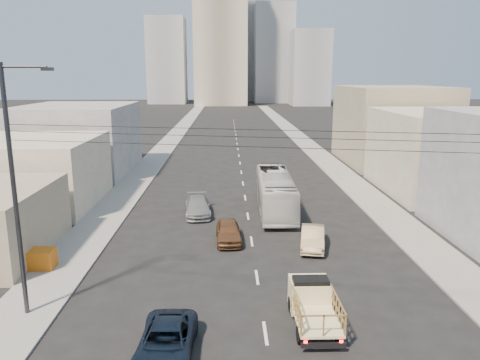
{
  "coord_description": "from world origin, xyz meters",
  "views": [
    {
      "loc": [
        -1.68,
        -17.14,
        11.45
      ],
      "look_at": [
        -0.71,
        18.17,
        3.5
      ],
      "focal_mm": 35.0,
      "sensor_mm": 36.0,
      "label": 1
    }
  ],
  "objects_px": {
    "navy_pickup": "(166,342)",
    "sedan_tan": "(313,238)",
    "sedan_grey": "(198,206)",
    "flatbed_pickup": "(313,302)",
    "city_bus": "(275,192)",
    "crate_stack": "(39,259)",
    "streetlamp_left": "(16,187)",
    "sedan_brown": "(228,232)"
  },
  "relations": [
    {
      "from": "sedan_brown",
      "to": "flatbed_pickup",
      "type": "bearing_deg",
      "value": -73.38
    },
    {
      "from": "flatbed_pickup",
      "to": "navy_pickup",
      "type": "height_order",
      "value": "flatbed_pickup"
    },
    {
      "from": "navy_pickup",
      "to": "streetlamp_left",
      "type": "relative_size",
      "value": 0.41
    },
    {
      "from": "navy_pickup",
      "to": "streetlamp_left",
      "type": "distance_m",
      "value": 9.91
    },
    {
      "from": "flatbed_pickup",
      "to": "streetlamp_left",
      "type": "height_order",
      "value": "streetlamp_left"
    },
    {
      "from": "city_bus",
      "to": "crate_stack",
      "type": "relative_size",
      "value": 6.56
    },
    {
      "from": "sedan_brown",
      "to": "streetlamp_left",
      "type": "distance_m",
      "value": 15.11
    },
    {
      "from": "flatbed_pickup",
      "to": "crate_stack",
      "type": "xyz_separation_m",
      "value": [
        -15.3,
        6.69,
        -0.4
      ]
    },
    {
      "from": "sedan_tan",
      "to": "streetlamp_left",
      "type": "distance_m",
      "value": 18.61
    },
    {
      "from": "navy_pickup",
      "to": "city_bus",
      "type": "relative_size",
      "value": 0.42
    },
    {
      "from": "navy_pickup",
      "to": "sedan_brown",
      "type": "relative_size",
      "value": 1.15
    },
    {
      "from": "flatbed_pickup",
      "to": "sedan_grey",
      "type": "bearing_deg",
      "value": 110.03
    },
    {
      "from": "sedan_grey",
      "to": "flatbed_pickup",
      "type": "bearing_deg",
      "value": -74.89
    },
    {
      "from": "sedan_tan",
      "to": "crate_stack",
      "type": "bearing_deg",
      "value": -159.09
    },
    {
      "from": "sedan_brown",
      "to": "sedan_grey",
      "type": "xyz_separation_m",
      "value": [
        -2.54,
        6.49,
        0.0
      ]
    },
    {
      "from": "sedan_tan",
      "to": "streetlamp_left",
      "type": "xyz_separation_m",
      "value": [
        -15.45,
        -8.65,
        5.72
      ]
    },
    {
      "from": "sedan_tan",
      "to": "sedan_grey",
      "type": "distance_m",
      "value": 11.38
    },
    {
      "from": "flatbed_pickup",
      "to": "streetlamp_left",
      "type": "xyz_separation_m",
      "value": [
        -13.69,
        1.23,
        5.34
      ]
    },
    {
      "from": "sedan_tan",
      "to": "flatbed_pickup",
      "type": "bearing_deg",
      "value": -89.76
    },
    {
      "from": "city_bus",
      "to": "streetlamp_left",
      "type": "distance_m",
      "value": 22.89
    },
    {
      "from": "city_bus",
      "to": "crate_stack",
      "type": "distance_m",
      "value": 19.65
    },
    {
      "from": "streetlamp_left",
      "to": "city_bus",
      "type": "bearing_deg",
      "value": 51.87
    },
    {
      "from": "flatbed_pickup",
      "to": "sedan_tan",
      "type": "relative_size",
      "value": 1.02
    },
    {
      "from": "city_bus",
      "to": "sedan_grey",
      "type": "distance_m",
      "value": 6.75
    },
    {
      "from": "navy_pickup",
      "to": "sedan_tan",
      "type": "relative_size",
      "value": 1.14
    },
    {
      "from": "flatbed_pickup",
      "to": "city_bus",
      "type": "relative_size",
      "value": 0.37
    },
    {
      "from": "flatbed_pickup",
      "to": "sedan_brown",
      "type": "relative_size",
      "value": 1.03
    },
    {
      "from": "sedan_tan",
      "to": "sedan_grey",
      "type": "height_order",
      "value": "sedan_grey"
    },
    {
      "from": "city_bus",
      "to": "crate_stack",
      "type": "height_order",
      "value": "city_bus"
    },
    {
      "from": "sedan_brown",
      "to": "navy_pickup",
      "type": "bearing_deg",
      "value": -103.39
    },
    {
      "from": "sedan_grey",
      "to": "city_bus",
      "type": "bearing_deg",
      "value": 4.48
    },
    {
      "from": "navy_pickup",
      "to": "sedan_grey",
      "type": "relative_size",
      "value": 0.98
    },
    {
      "from": "navy_pickup",
      "to": "city_bus",
      "type": "xyz_separation_m",
      "value": [
        6.67,
        21.36,
        0.96
      ]
    },
    {
      "from": "sedan_brown",
      "to": "sedan_tan",
      "type": "height_order",
      "value": "sedan_brown"
    },
    {
      "from": "sedan_grey",
      "to": "streetlamp_left",
      "type": "xyz_separation_m",
      "value": [
        -7.22,
        -16.51,
        5.7
      ]
    },
    {
      "from": "streetlamp_left",
      "to": "crate_stack",
      "type": "height_order",
      "value": "streetlamp_left"
    },
    {
      "from": "navy_pickup",
      "to": "city_bus",
      "type": "distance_m",
      "value": 22.4
    },
    {
      "from": "flatbed_pickup",
      "to": "sedan_grey",
      "type": "height_order",
      "value": "flatbed_pickup"
    },
    {
      "from": "sedan_grey",
      "to": "sedan_brown",
      "type": "bearing_deg",
      "value": -73.55
    },
    {
      "from": "navy_pickup",
      "to": "streetlamp_left",
      "type": "height_order",
      "value": "streetlamp_left"
    },
    {
      "from": "sedan_tan",
      "to": "navy_pickup",
      "type": "bearing_deg",
      "value": -113.48
    },
    {
      "from": "city_bus",
      "to": "sedan_brown",
      "type": "height_order",
      "value": "city_bus"
    }
  ]
}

